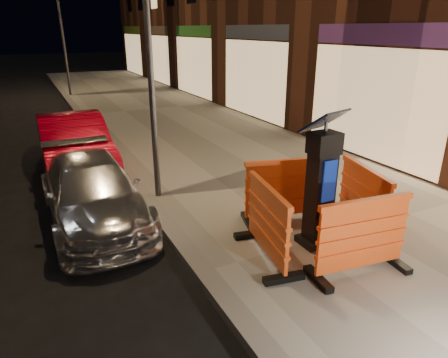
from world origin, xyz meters
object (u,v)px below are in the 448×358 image
barrier_front (362,237)px  barrier_kerbside (267,223)px  barrier_bldgside (363,200)px  barrier_back (284,190)px  car_silver (96,220)px  car_red (78,172)px  parking_kiosk (321,184)px

barrier_front → barrier_kerbside: same height
barrier_kerbside → barrier_bldgside: 1.90m
barrier_kerbside → barrier_back: bearing=-34.9°
barrier_bldgside → car_silver: barrier_bldgside is taller
barrier_front → barrier_bldgside: size_ratio=1.00×
car_silver → car_red: size_ratio=0.93×
barrier_front → car_red: barrier_front is taller
parking_kiosk → barrier_bldgside: bearing=12.1°
barrier_front → barrier_bldgside: bearing=52.1°
car_silver → car_red: 3.00m
barrier_kerbside → car_silver: bearing=47.1°
car_red → barrier_bldgside: bearing=-55.7°
barrier_kerbside → car_red: bearing=29.3°
car_silver → car_red: car_red is taller
barrier_back → car_silver: 3.61m
car_silver → car_red: bearing=88.3°
barrier_front → barrier_bldgside: same height
barrier_bldgside → car_red: barrier_bldgside is taller
parking_kiosk → barrier_back: bearing=102.1°
barrier_front → car_red: size_ratio=0.34×
barrier_bldgside → car_silver: bearing=69.4°
barrier_kerbside → car_silver: size_ratio=0.37×
barrier_front → car_silver: size_ratio=0.37×
parking_kiosk → car_red: bearing=129.3°
parking_kiosk → car_silver: (-3.04, 2.76, -1.19)m
barrier_back → barrier_kerbside: size_ratio=1.00×
parking_kiosk → barrier_kerbside: bearing=-167.9°
barrier_front → car_red: 7.38m
parking_kiosk → car_silver: parking_kiosk is taller
car_silver → barrier_kerbside: bearing=-53.3°
barrier_back → car_red: size_ratio=0.34×
barrier_back → barrier_front: bearing=-74.9°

